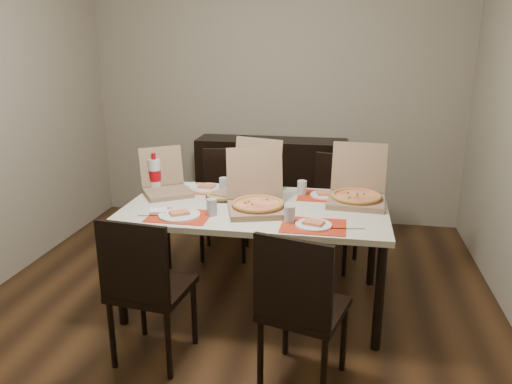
# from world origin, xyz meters

# --- Properties ---
(ground) EXTENTS (3.80, 4.00, 0.02)m
(ground) POSITION_xyz_m (0.00, 0.00, -0.01)
(ground) COLOR #3F2713
(ground) RESTS_ON ground
(room_walls) EXTENTS (3.84, 4.02, 2.62)m
(room_walls) POSITION_xyz_m (0.00, 0.43, 1.73)
(room_walls) COLOR gray
(room_walls) RESTS_ON ground
(sideboard) EXTENTS (1.50, 0.40, 0.90)m
(sideboard) POSITION_xyz_m (0.00, 1.78, 0.45)
(sideboard) COLOR black
(sideboard) RESTS_ON ground
(dining_table) EXTENTS (1.80, 1.00, 0.75)m
(dining_table) POSITION_xyz_m (0.14, 0.13, 0.68)
(dining_table) COLOR beige
(dining_table) RESTS_ON ground
(chair_near_left) EXTENTS (0.46, 0.46, 0.93)m
(chair_near_left) POSITION_xyz_m (-0.36, -0.68, 0.51)
(chair_near_left) COLOR black
(chair_near_left) RESTS_ON ground
(chair_near_right) EXTENTS (0.52, 0.52, 0.93)m
(chair_near_right) POSITION_xyz_m (0.53, -0.75, 0.51)
(chair_near_right) COLOR black
(chair_near_right) RESTS_ON ground
(chair_far_left) EXTENTS (0.47, 0.47, 0.93)m
(chair_far_left) POSITION_xyz_m (-0.30, 1.01, 0.51)
(chair_far_left) COLOR black
(chair_far_left) RESTS_ON ground
(chair_far_right) EXTENTS (0.51, 0.51, 0.93)m
(chair_far_right) POSITION_xyz_m (0.66, 0.97, 0.51)
(chair_far_right) COLOR black
(chair_far_right) RESTS_ON ground
(setting_near_left) EXTENTS (0.51, 0.30, 0.11)m
(setting_near_left) POSITION_xyz_m (-0.28, -0.15, 0.77)
(setting_near_left) COLOR red
(setting_near_left) RESTS_ON dining_table
(setting_near_right) EXTENTS (0.51, 0.30, 0.11)m
(setting_near_right) POSITION_xyz_m (0.52, -0.19, 0.77)
(setting_near_right) COLOR red
(setting_near_right) RESTS_ON dining_table
(setting_far_left) EXTENTS (0.49, 0.30, 0.11)m
(setting_far_left) POSITION_xyz_m (-0.29, 0.45, 0.77)
(setting_far_left) COLOR red
(setting_far_left) RESTS_ON dining_table
(setting_far_right) EXTENTS (0.45, 0.30, 0.11)m
(setting_far_right) POSITION_xyz_m (0.55, 0.44, 0.77)
(setting_far_right) COLOR red
(setting_far_right) RESTS_ON dining_table
(napkin_loose) EXTENTS (0.16, 0.16, 0.02)m
(napkin_loose) POSITION_xyz_m (0.29, 0.07, 0.76)
(napkin_loose) COLOR white
(napkin_loose) RESTS_ON dining_table
(pizza_box_center) EXTENTS (0.50, 0.53, 0.39)m
(pizza_box_center) POSITION_xyz_m (0.16, 0.05, 0.81)
(pizza_box_center) COLOR #83684C
(pizza_box_center) RESTS_ON dining_table
(pizza_box_right) EXTENTS (0.42, 0.46, 0.39)m
(pizza_box_right) POSITION_xyz_m (0.83, 0.34, 0.81)
(pizza_box_right) COLOR #83684C
(pizza_box_right) RESTS_ON dining_table
(pizza_box_left) EXTENTS (0.47, 0.48, 0.33)m
(pizza_box_left) POSITION_xyz_m (-0.58, 0.31, 0.81)
(pizza_box_left) COLOR #83684C
(pizza_box_left) RESTS_ON dining_table
(pizza_box_extra) EXTENTS (0.50, 0.53, 0.39)m
(pizza_box_extra) POSITION_xyz_m (0.03, 0.40, 0.81)
(pizza_box_extra) COLOR #83684C
(pizza_box_extra) RESTS_ON dining_table
(faina_plate) EXTENTS (0.25, 0.25, 0.03)m
(faina_plate) POSITION_xyz_m (-0.13, 0.26, 0.76)
(faina_plate) COLOR black
(faina_plate) RESTS_ON dining_table
(dip_bowl) EXTENTS (0.14, 0.14, 0.03)m
(dip_bowl) POSITION_xyz_m (0.22, 0.32, 0.76)
(dip_bowl) COLOR white
(dip_bowl) RESTS_ON dining_table
(soda_bottle) EXTENTS (0.10, 0.10, 0.29)m
(soda_bottle) POSITION_xyz_m (-0.69, 0.38, 0.87)
(soda_bottle) COLOR silver
(soda_bottle) RESTS_ON dining_table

